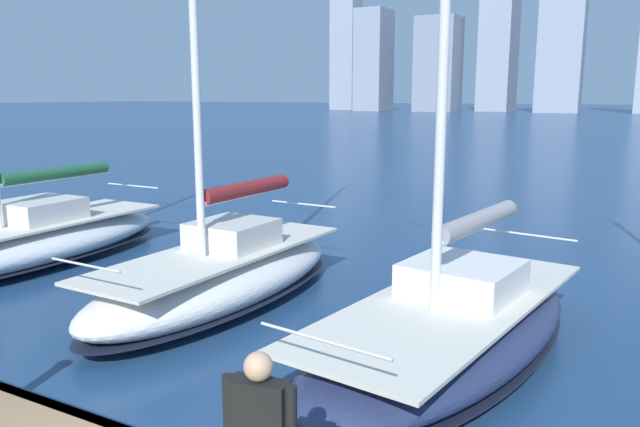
% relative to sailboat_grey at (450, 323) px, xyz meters
% --- Properties ---
extents(sailboat_grey, '(3.91, 8.09, 12.76)m').
position_rel_sailboat_grey_xyz_m(sailboat_grey, '(0.00, 0.00, 0.00)').
color(sailboat_grey, navy).
rests_on(sailboat_grey, ground).
extents(sailboat_maroon, '(2.71, 7.34, 12.79)m').
position_rel_sailboat_grey_xyz_m(sailboat_maroon, '(5.01, -0.38, 0.08)').
color(sailboat_maroon, white).
rests_on(sailboat_maroon, ground).
extents(sailboat_forest, '(2.79, 8.56, 11.11)m').
position_rel_sailboat_grey_xyz_m(sailboat_forest, '(11.34, -0.44, 0.01)').
color(sailboat_forest, silver).
rests_on(sailboat_forest, ground).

